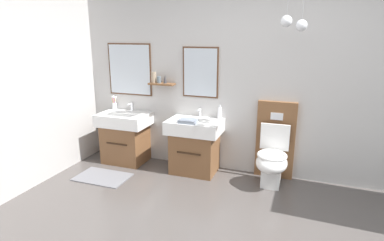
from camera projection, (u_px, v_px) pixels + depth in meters
The scene contains 10 objects.
wall_back at pixel (272, 77), 3.94m from camera, with size 5.50×0.65×2.58m.
bath_mat at pixel (103, 177), 4.13m from camera, with size 0.68×0.44×0.01m, color slate.
vanity_sink_left at pixel (126, 136), 4.58m from camera, with size 0.70×0.51×0.72m.
tap_on_left_sink at pixel (131, 106), 4.64m from camera, with size 0.03×0.13×0.11m.
vanity_sink_right at pixel (195, 144), 4.23m from camera, with size 0.70×0.51×0.72m.
tap_on_right_sink at pixel (200, 112), 4.30m from camera, with size 0.03×0.13×0.11m.
toilet at pixel (273, 154), 3.91m from camera, with size 0.48×0.63×1.00m.
toothbrush_cup at pixel (115, 105), 4.72m from camera, with size 0.07×0.07×0.21m.
soap_dispenser at pixel (220, 113), 4.20m from camera, with size 0.06×0.06×0.18m.
folded_hand_towel at pixel (188, 121), 4.01m from camera, with size 0.22×0.16×0.04m, color gray.
Camera 1 is at (0.38, -2.14, 1.80)m, focal length 29.70 mm.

